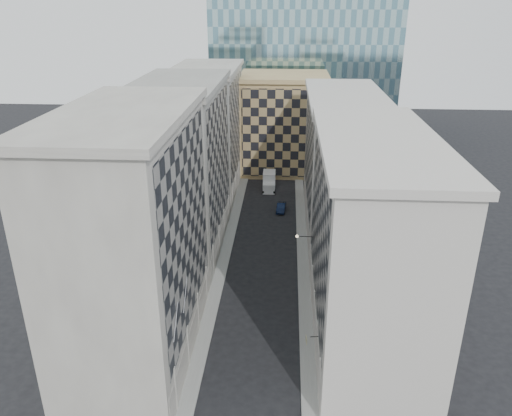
% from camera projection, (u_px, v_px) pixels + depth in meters
% --- Properties ---
extents(sidewalk_west, '(1.50, 100.00, 0.15)m').
position_uv_depth(sidewalk_west, '(225.00, 256.00, 67.20)').
color(sidewalk_west, gray).
rests_on(sidewalk_west, ground).
extents(sidewalk_east, '(1.50, 100.00, 0.15)m').
position_uv_depth(sidewalk_east, '(303.00, 258.00, 66.59)').
color(sidewalk_east, gray).
rests_on(sidewalk_east, ground).
extents(bldg_left_a, '(10.80, 22.80, 23.70)m').
position_uv_depth(bldg_left_a, '(135.00, 239.00, 45.48)').
color(bldg_left_a, gray).
rests_on(bldg_left_a, ground).
extents(bldg_left_b, '(10.80, 22.80, 22.70)m').
position_uv_depth(bldg_left_b, '(183.00, 168.00, 65.90)').
color(bldg_left_b, gray).
rests_on(bldg_left_b, ground).
extents(bldg_left_c, '(10.80, 22.80, 21.70)m').
position_uv_depth(bldg_left_c, '(208.00, 131.00, 86.32)').
color(bldg_left_c, gray).
rests_on(bldg_left_c, ground).
extents(bldg_right_a, '(10.80, 26.80, 20.70)m').
position_uv_depth(bldg_right_a, '(368.00, 241.00, 48.49)').
color(bldg_right_a, beige).
rests_on(bldg_right_a, ground).
extents(bldg_right_b, '(10.80, 28.80, 19.70)m').
position_uv_depth(bldg_right_b, '(342.00, 162.00, 73.49)').
color(bldg_right_b, beige).
rests_on(bldg_right_b, ground).
extents(tan_block, '(16.80, 14.80, 18.80)m').
position_uv_depth(tan_block, '(283.00, 123.00, 97.98)').
color(tan_block, tan).
rests_on(tan_block, ground).
extents(church_tower, '(7.20, 7.20, 51.50)m').
position_uv_depth(church_tower, '(276.00, 25.00, 104.24)').
color(church_tower, '#312C26').
rests_on(church_tower, ground).
extents(flagpoles_left, '(0.10, 6.33, 2.33)m').
position_uv_depth(flagpoles_left, '(181.00, 308.00, 42.09)').
color(flagpoles_left, gray).
rests_on(flagpoles_left, ground).
extents(bracket_lamp, '(1.98, 0.36, 0.36)m').
position_uv_depth(bracket_lamp, '(299.00, 236.00, 58.74)').
color(bracket_lamp, black).
rests_on(bracket_lamp, ground).
extents(box_truck, '(2.31, 5.50, 3.00)m').
position_uv_depth(box_truck, '(269.00, 182.00, 90.44)').
color(box_truck, silver).
rests_on(box_truck, ground).
extents(dark_car, '(1.64, 3.99, 1.29)m').
position_uv_depth(dark_car, '(281.00, 207.00, 81.17)').
color(dark_car, '#0E1833').
rests_on(dark_car, ground).
extents(shop_sign, '(1.14, 0.65, 0.73)m').
position_uv_depth(shop_sign, '(307.00, 339.00, 44.75)').
color(shop_sign, black).
rests_on(shop_sign, ground).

